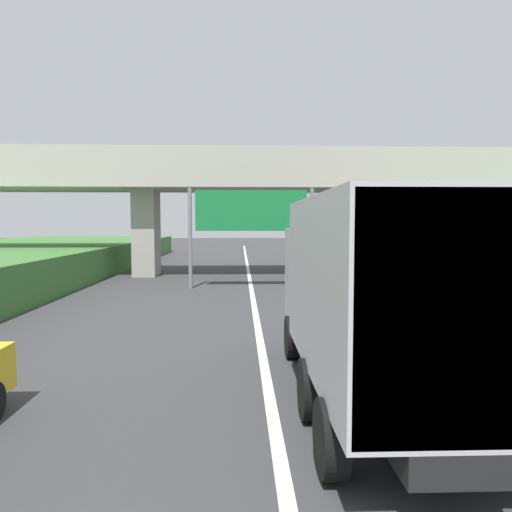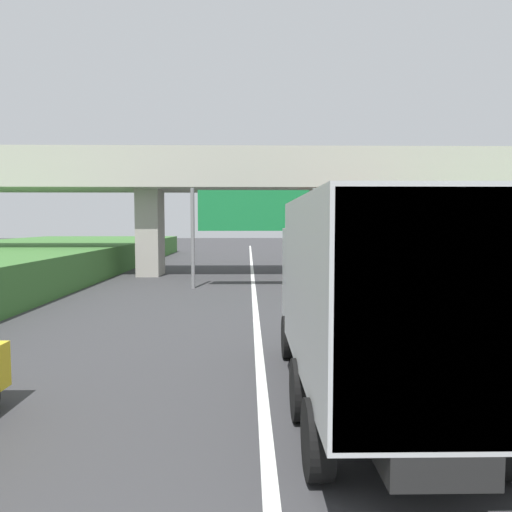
{
  "view_description": "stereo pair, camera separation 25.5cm",
  "coord_description": "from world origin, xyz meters",
  "px_view_note": "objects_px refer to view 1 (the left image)",
  "views": [
    {
      "loc": [
        -0.51,
        0.12,
        3.05
      ],
      "look_at": [
        0.0,
        15.4,
        2.0
      ],
      "focal_mm": 33.18,
      "sensor_mm": 36.0,
      "label": 1
    },
    {
      "loc": [
        -0.25,
        0.12,
        3.05
      ],
      "look_at": [
        0.0,
        15.4,
        2.0
      ],
      "focal_mm": 33.18,
      "sensor_mm": 36.0,
      "label": 2
    }
  ],
  "objects_px": {
    "construction_barrel_3": "(382,275)",
    "construction_barrel_4": "(357,266)",
    "truck_silver": "(369,291)",
    "construction_barrel_1": "(480,312)",
    "car_red": "(351,267)",
    "overhead_highway_sign": "(251,216)",
    "construction_barrel_2": "(415,288)"
  },
  "relations": [
    {
      "from": "construction_barrel_3",
      "to": "construction_barrel_4",
      "type": "bearing_deg",
      "value": 90.02
    },
    {
      "from": "construction_barrel_3",
      "to": "truck_silver",
      "type": "bearing_deg",
      "value": -107.63
    },
    {
      "from": "truck_silver",
      "to": "construction_barrel_1",
      "type": "xyz_separation_m",
      "value": [
        4.91,
        5.82,
        -1.47
      ]
    },
    {
      "from": "car_red",
      "to": "construction_barrel_1",
      "type": "bearing_deg",
      "value": -81.6
    },
    {
      "from": "car_red",
      "to": "construction_barrel_4",
      "type": "relative_size",
      "value": 4.56
    },
    {
      "from": "truck_silver",
      "to": "construction_barrel_1",
      "type": "bearing_deg",
      "value": 49.86
    },
    {
      "from": "construction_barrel_1",
      "to": "construction_barrel_4",
      "type": "bearing_deg",
      "value": 89.37
    },
    {
      "from": "overhead_highway_sign",
      "to": "car_red",
      "type": "xyz_separation_m",
      "value": [
        5.07,
        1.4,
        -2.55
      ]
    },
    {
      "from": "construction_barrel_2",
      "to": "construction_barrel_4",
      "type": "height_order",
      "value": "same"
    },
    {
      "from": "overhead_highway_sign",
      "to": "construction_barrel_1",
      "type": "relative_size",
      "value": 6.53
    },
    {
      "from": "construction_barrel_2",
      "to": "construction_barrel_3",
      "type": "relative_size",
      "value": 1.0
    },
    {
      "from": "construction_barrel_3",
      "to": "construction_barrel_4",
      "type": "xyz_separation_m",
      "value": [
        -0.0,
        5.08,
        0.0
      ]
    },
    {
      "from": "construction_barrel_4",
      "to": "truck_silver",
      "type": "bearing_deg",
      "value": -103.55
    },
    {
      "from": "construction_barrel_1",
      "to": "construction_barrel_2",
      "type": "relative_size",
      "value": 1.0
    },
    {
      "from": "car_red",
      "to": "construction_barrel_2",
      "type": "height_order",
      "value": "car_red"
    },
    {
      "from": "overhead_highway_sign",
      "to": "construction_barrel_4",
      "type": "relative_size",
      "value": 6.53
    },
    {
      "from": "car_red",
      "to": "construction_barrel_2",
      "type": "xyz_separation_m",
      "value": [
        1.44,
        -4.93,
        -0.4
      ]
    },
    {
      "from": "car_red",
      "to": "construction_barrel_1",
      "type": "distance_m",
      "value": 10.12
    },
    {
      "from": "construction_barrel_4",
      "to": "construction_barrel_1",
      "type": "bearing_deg",
      "value": -90.63
    },
    {
      "from": "truck_silver",
      "to": "overhead_highway_sign",
      "type": "bearing_deg",
      "value": 96.49
    },
    {
      "from": "construction_barrel_1",
      "to": "construction_barrel_3",
      "type": "relative_size",
      "value": 1.0
    },
    {
      "from": "construction_barrel_1",
      "to": "construction_barrel_4",
      "type": "height_order",
      "value": "same"
    },
    {
      "from": "construction_barrel_1",
      "to": "truck_silver",
      "type": "bearing_deg",
      "value": -130.14
    },
    {
      "from": "construction_barrel_2",
      "to": "construction_barrel_3",
      "type": "distance_m",
      "value": 5.08
    },
    {
      "from": "car_red",
      "to": "overhead_highway_sign",
      "type": "bearing_deg",
      "value": -164.51
    },
    {
      "from": "car_red",
      "to": "construction_barrel_3",
      "type": "distance_m",
      "value": 1.7
    },
    {
      "from": "truck_silver",
      "to": "construction_barrel_2",
      "type": "distance_m",
      "value": 12.02
    },
    {
      "from": "overhead_highway_sign",
      "to": "construction_barrel_1",
      "type": "xyz_separation_m",
      "value": [
        6.55,
        -8.6,
        -2.95
      ]
    },
    {
      "from": "overhead_highway_sign",
      "to": "construction_barrel_3",
      "type": "relative_size",
      "value": 6.53
    },
    {
      "from": "construction_barrel_1",
      "to": "construction_barrel_2",
      "type": "xyz_separation_m",
      "value": [
        -0.04,
        5.08,
        0.0
      ]
    },
    {
      "from": "construction_barrel_1",
      "to": "construction_barrel_4",
      "type": "distance_m",
      "value": 15.24
    },
    {
      "from": "overhead_highway_sign",
      "to": "truck_silver",
      "type": "bearing_deg",
      "value": -83.51
    }
  ]
}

